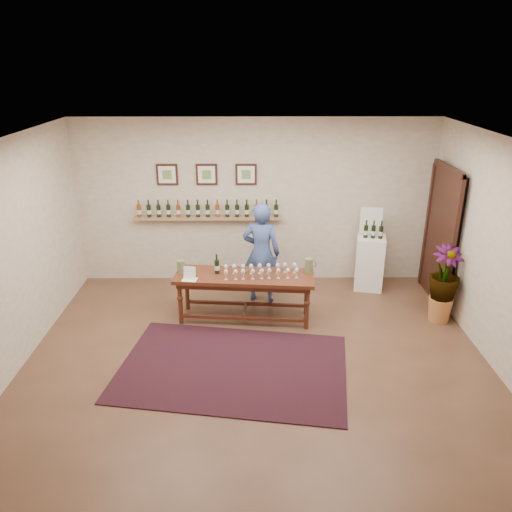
{
  "coord_description": "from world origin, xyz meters",
  "views": [
    {
      "loc": [
        -0.05,
        -5.64,
        3.68
      ],
      "look_at": [
        0.0,
        0.8,
        1.1
      ],
      "focal_mm": 35.0,
      "sensor_mm": 36.0,
      "label": 1
    }
  ],
  "objects_px": {
    "display_pedestal": "(369,262)",
    "person": "(261,253)",
    "tasting_table": "(244,282)",
    "potted_plant": "(443,284)"
  },
  "relations": [
    {
      "from": "display_pedestal",
      "to": "tasting_table",
      "type": "bearing_deg",
      "value": -152.55
    },
    {
      "from": "tasting_table",
      "to": "display_pedestal",
      "type": "relative_size",
      "value": 2.27
    },
    {
      "from": "potted_plant",
      "to": "display_pedestal",
      "type": "bearing_deg",
      "value": 124.8
    },
    {
      "from": "tasting_table",
      "to": "person",
      "type": "relative_size",
      "value": 1.27
    },
    {
      "from": "potted_plant",
      "to": "person",
      "type": "height_order",
      "value": "person"
    },
    {
      "from": "tasting_table",
      "to": "person",
      "type": "xyz_separation_m",
      "value": [
        0.26,
        0.63,
        0.21
      ]
    },
    {
      "from": "display_pedestal",
      "to": "potted_plant",
      "type": "xyz_separation_m",
      "value": [
        0.81,
        -1.17,
        0.14
      ]
    },
    {
      "from": "display_pedestal",
      "to": "person",
      "type": "bearing_deg",
      "value": -165.99
    },
    {
      "from": "tasting_table",
      "to": "person",
      "type": "distance_m",
      "value": 0.71
    },
    {
      "from": "tasting_table",
      "to": "person",
      "type": "bearing_deg",
      "value": 72.82
    }
  ]
}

